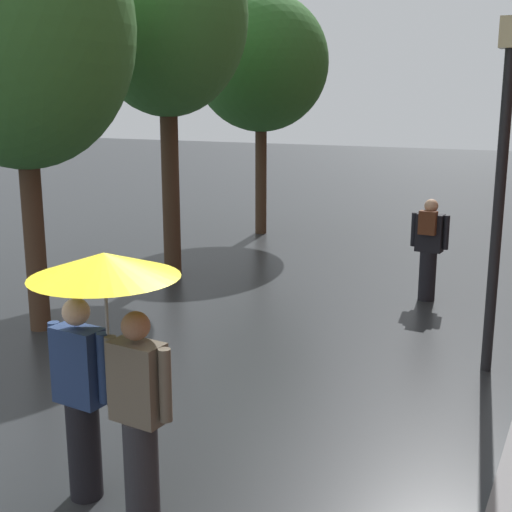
# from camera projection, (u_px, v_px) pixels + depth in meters

# --- Properties ---
(ground_plane) EXTENTS (80.00, 80.00, 0.00)m
(ground_plane) POSITION_uv_depth(u_px,v_px,m) (84.00, 482.00, 5.67)
(ground_plane) COLOR #26282B
(street_tree_0) EXTENTS (2.91, 2.91, 5.74)m
(street_tree_0) POSITION_uv_depth(u_px,v_px,m) (19.00, 28.00, 8.56)
(street_tree_0) COLOR #473323
(street_tree_0) RESTS_ON ground
(street_tree_1) EXTENTS (2.76, 2.76, 6.11)m
(street_tree_1) POSITION_uv_depth(u_px,v_px,m) (166.00, 17.00, 11.48)
(street_tree_1) COLOR #473323
(street_tree_1) RESTS_ON ground
(street_tree_2) EXTENTS (3.00, 3.00, 5.39)m
(street_tree_2) POSITION_uv_depth(u_px,v_px,m) (261.00, 63.00, 15.28)
(street_tree_2) COLOR #473323
(street_tree_2) RESTS_ON ground
(couple_under_umbrella) EXTENTS (1.16, 1.10, 2.02)m
(couple_under_umbrella) POSITION_uv_depth(u_px,v_px,m) (107.00, 343.00, 5.04)
(couple_under_umbrella) COLOR black
(couple_under_umbrella) RESTS_ON ground
(street_lamp_post) EXTENTS (0.24, 0.24, 3.92)m
(street_lamp_post) POSITION_uv_depth(u_px,v_px,m) (501.00, 171.00, 7.50)
(street_lamp_post) COLOR black
(street_lamp_post) RESTS_ON ground
(pedestrian_walking_midground) EXTENTS (0.59, 0.35, 1.59)m
(pedestrian_walking_midground) POSITION_uv_depth(u_px,v_px,m) (429.00, 247.00, 10.60)
(pedestrian_walking_midground) COLOR black
(pedestrian_walking_midground) RESTS_ON ground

